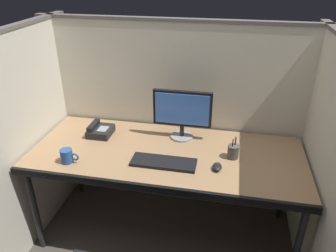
{
  "coord_description": "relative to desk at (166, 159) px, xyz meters",
  "views": [
    {
      "loc": [
        0.39,
        -1.59,
        1.95
      ],
      "look_at": [
        0.0,
        0.35,
        0.92
      ],
      "focal_mm": 34.57,
      "sensor_mm": 36.0,
      "label": 1
    }
  ],
  "objects": [
    {
      "name": "cubicle_partition_rear",
      "position": [
        0.0,
        0.46,
        0.1
      ],
      "size": [
        2.21,
        0.06,
        1.57
      ],
      "color": "beige",
      "rests_on": "ground"
    },
    {
      "name": "cubicle_partition_left",
      "position": [
        -0.99,
        -0.09,
        0.1
      ],
      "size": [
        0.06,
        1.41,
        1.57
      ],
      "color": "beige",
      "rests_on": "ground"
    },
    {
      "name": "cubicle_partition_right",
      "position": [
        0.99,
        -0.09,
        0.1
      ],
      "size": [
        0.06,
        1.41,
        1.57
      ],
      "color": "beige",
      "rests_on": "ground"
    },
    {
      "name": "desk",
      "position": [
        0.0,
        0.0,
        0.0
      ],
      "size": [
        1.9,
        0.8,
        0.74
      ],
      "color": "#997551",
      "rests_on": "ground"
    },
    {
      "name": "monitor_center",
      "position": [
        0.07,
        0.24,
        0.27
      ],
      "size": [
        0.43,
        0.17,
        0.37
      ],
      "color": "gray",
      "rests_on": "desk"
    },
    {
      "name": "keyboard_main",
      "position": [
        0.01,
        -0.14,
        0.06
      ],
      "size": [
        0.43,
        0.15,
        0.02
      ],
      "primitive_type": "cube",
      "color": "black",
      "rests_on": "desk"
    },
    {
      "name": "computer_mouse",
      "position": [
        0.36,
        -0.13,
        0.07
      ],
      "size": [
        0.06,
        0.1,
        0.04
      ],
      "color": "black",
      "rests_on": "desk"
    },
    {
      "name": "desk_phone",
      "position": [
        -0.55,
        0.16,
        0.08
      ],
      "size": [
        0.17,
        0.19,
        0.09
      ],
      "color": "black",
      "rests_on": "desk"
    },
    {
      "name": "pen_cup",
      "position": [
        0.46,
        0.03,
        0.1
      ],
      "size": [
        0.08,
        0.08,
        0.16
      ],
      "color": "#4C4742",
      "rests_on": "desk"
    },
    {
      "name": "coffee_mug",
      "position": [
        -0.62,
        -0.24,
        0.1
      ],
      "size": [
        0.13,
        0.08,
        0.09
      ],
      "color": "#264C8C",
      "rests_on": "desk"
    }
  ]
}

